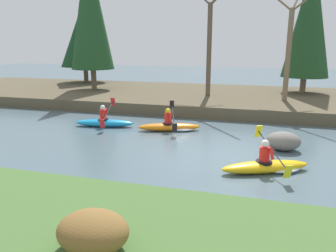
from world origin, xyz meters
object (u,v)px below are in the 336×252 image
kayaker_trailing (105,122)px  kayaker_middle (172,126)px  boulder_midstream (283,141)px  kayaker_lead (269,166)px

kayaker_trailing → kayaker_middle: bearing=-8.0°
kayaker_trailing → boulder_midstream: bearing=-20.6°
kayaker_lead → kayaker_middle: (-4.04, 3.81, 0.00)m
kayaker_trailing → boulder_midstream: 7.83m
kayaker_middle → kayaker_lead: bearing=-62.1°
kayaker_middle → kayaker_trailing: same height
kayaker_middle → kayaker_trailing: bearing=163.6°
kayaker_lead → kayaker_trailing: same height
kayaker_middle → boulder_midstream: (4.56, -1.52, 0.14)m
kayaker_middle → boulder_midstream: size_ratio=2.31×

